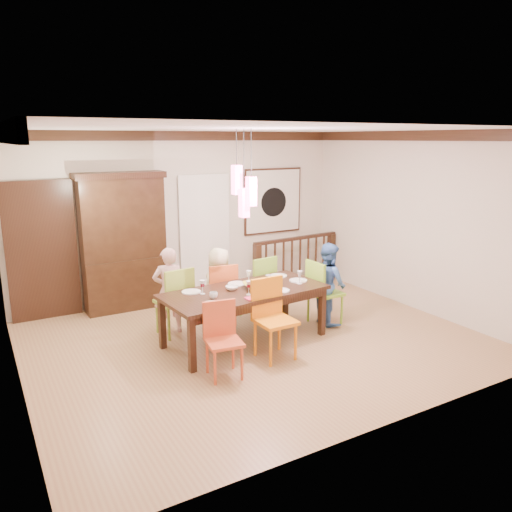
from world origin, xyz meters
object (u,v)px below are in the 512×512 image
china_hutch (123,242)px  person_far_left (169,290)px  balustrade (296,260)px  person_far_mid (219,286)px  chair_far_left (174,296)px  dining_table (245,295)px  person_end_right (328,283)px  chair_end_right (326,288)px

china_hutch → person_far_left: 1.49m
balustrade → person_far_mid: size_ratio=1.64×
balustrade → chair_far_left: bearing=-162.9°
dining_table → chair_far_left: (-0.76, 0.75, -0.09)m
chair_far_left → person_end_right: size_ratio=0.80×
dining_table → person_end_right: person_end_right is taller
person_far_mid → person_end_right: (1.44, -0.83, 0.04)m
chair_far_left → china_hutch: 1.62m
chair_end_right → china_hutch: bearing=47.3°
china_hutch → chair_end_right: bearing=-42.4°
china_hutch → person_far_mid: (1.05, -1.40, -0.54)m
china_hutch → person_far_left: (0.25, -1.38, -0.50)m
chair_far_left → person_far_mid: bearing=179.6°
chair_far_left → person_far_mid: size_ratio=0.86×
dining_table → chair_end_right: chair_end_right is taller
chair_end_right → person_far_mid: (-1.39, 0.83, 0.02)m
person_far_left → person_far_mid: person_far_left is taller
person_far_mid → chair_far_left: bearing=-5.3°
balustrade → person_far_left: (-2.93, -1.04, 0.14)m
chair_end_right → person_far_left: (-2.19, 0.84, 0.07)m
dining_table → person_far_left: person_far_left is taller
dining_table → china_hutch: bearing=110.2°
chair_far_left → person_far_mid: person_far_mid is taller
chair_end_right → balustrade: size_ratio=0.51×
person_far_left → chair_far_left: bearing=117.6°
china_hutch → person_far_mid: size_ratio=1.92×
person_far_left → person_end_right: person_far_left is taller
china_hutch → person_end_right: 3.38m
dining_table → balustrade: balustrade is taller
china_hutch → chair_far_left: bearing=-79.4°
chair_end_right → balustrade: chair_end_right is taller
dining_table → china_hutch: china_hutch is taller
chair_end_right → balustrade: (0.75, 1.88, -0.07)m
person_far_left → person_far_mid: (0.80, -0.02, -0.05)m
dining_table → person_end_right: (1.46, 0.01, -0.04)m
chair_far_left → person_far_left: 0.12m
person_end_right → chair_end_right: bearing=96.2°
person_far_left → person_far_mid: bearing=-166.5°
dining_table → chair_end_right: (1.41, 0.01, -0.10)m
person_far_left → dining_table: bearing=147.1°
chair_far_left → person_end_right: 2.34m
person_end_right → china_hutch: bearing=53.2°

